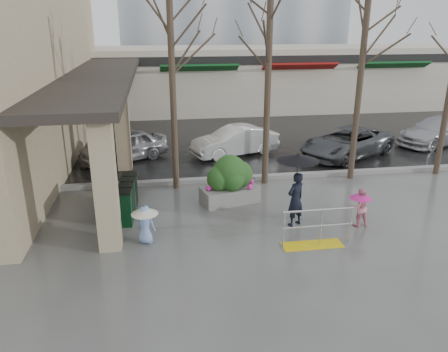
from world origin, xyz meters
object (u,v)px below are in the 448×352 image
object	(u,v)px
tree_midwest	(270,32)
car_c	(347,142)
child_pink	(360,205)
woman	(296,182)
handrail	(315,232)
car_b	(235,141)
news_boxes	(128,198)
car_d	(437,131)
planter	(230,180)
car_a	(124,146)
tree_west	(171,37)
tree_mideast	(364,43)
child_blue	(145,220)

from	to	relation	value
tree_midwest	car_c	size ratio (longest dim) A/B	1.54
child_pink	tree_midwest	bearing A→B (deg)	-65.43
tree_midwest	woman	xyz separation A→B (m)	(0.00, -3.53, -3.92)
handrail	car_b	distance (m)	8.47
news_boxes	car_d	bearing A→B (deg)	26.96
planter	car_a	size ratio (longest dim) A/B	0.53
tree_midwest	woman	world-z (taller)	tree_midwest
woman	car_b	bearing A→B (deg)	-114.14
tree_west	child_pink	distance (m)	7.72
planter	car_a	xyz separation A→B (m)	(-3.65, 5.10, -0.12)
child_pink	car_d	distance (m)	10.92
tree_mideast	tree_midwest	bearing A→B (deg)	180.00
tree_mideast	car_a	world-z (taller)	tree_mideast
tree_west	child_pink	bearing A→B (deg)	-37.66
car_a	car_c	world-z (taller)	same
tree_west	car_d	size ratio (longest dim) A/B	1.57
woman	child_blue	size ratio (longest dim) A/B	2.05
handrail	tree_west	size ratio (longest dim) A/B	0.28
tree_mideast	news_boxes	xyz separation A→B (m)	(-8.05, -2.07, -4.33)
child_pink	child_blue	bearing A→B (deg)	0.64
tree_midwest	woman	bearing A→B (deg)	-89.97
tree_midwest	child_pink	size ratio (longest dim) A/B	6.17
tree_midwest	planter	distance (m)	4.99
tree_midwest	child_blue	xyz separation A→B (m)	(-4.20, -3.97, -4.57)
child_pink	car_b	size ratio (longest dim) A/B	0.30
planter	news_boxes	size ratio (longest dim) A/B	1.03
handrail	planter	size ratio (longest dim) A/B	0.96
news_boxes	car_c	xyz separation A→B (m)	(9.06, 4.77, 0.10)
handrail	car_b	xyz separation A→B (m)	(-0.61, 8.45, 0.25)
handrail	news_boxes	distance (m)	5.62
news_boxes	car_b	distance (m)	7.16
handrail	car_a	distance (m)	9.92
woman	car_a	bearing A→B (deg)	-81.44
handrail	car_c	xyz separation A→B (m)	(4.15, 7.50, 0.25)
tree_mideast	woman	bearing A→B (deg)	-133.02
tree_mideast	child_blue	bearing A→B (deg)	-152.09
woman	child_pink	xyz separation A→B (m)	(1.80, -0.32, -0.67)
car_b	car_d	xyz separation A→B (m)	(9.84, 0.34, 0.00)
woman	news_boxes	distance (m)	5.03
handrail	tree_midwest	world-z (taller)	tree_midwest
child_pink	car_a	size ratio (longest dim) A/B	0.31
woman	car_b	size ratio (longest dim) A/B	0.57
child_blue	child_pink	bearing A→B (deg)	-155.67
child_pink	planter	world-z (taller)	planter
tree_west	child_blue	xyz separation A→B (m)	(-1.00, -3.97, -4.42)
handrail	child_pink	size ratio (longest dim) A/B	1.68
child_pink	tree_mideast	bearing A→B (deg)	-111.69
handrail	child_blue	xyz separation A→B (m)	(-4.36, 0.83, 0.28)
tree_midwest	tree_west	bearing A→B (deg)	-180.00
child_blue	news_boxes	xyz separation A→B (m)	(-0.55, 1.90, -0.13)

